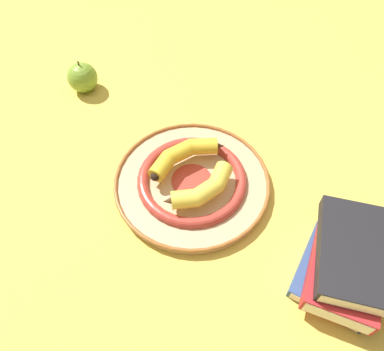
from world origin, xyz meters
TOP-DOWN VIEW (x-y plane):
  - ground_plane at (0.00, 0.00)m, footprint 2.80×2.80m
  - decorative_bowl at (0.01, 0.03)m, footprint 0.34×0.34m
  - banana_a at (-0.03, 0.00)m, footprint 0.14×0.15m
  - banana_b at (0.05, 0.06)m, footprint 0.14×0.13m
  - book_stack at (0.15, 0.34)m, footprint 0.22×0.18m
  - apple at (-0.24, -0.32)m, footprint 0.08×0.08m

SIDE VIEW (x-z plane):
  - ground_plane at x=0.00m, z-range 0.00..0.00m
  - decorative_bowl at x=0.01m, z-range 0.00..0.03m
  - apple at x=-0.24m, z-range -0.01..0.08m
  - banana_a at x=-0.03m, z-range 0.03..0.07m
  - book_stack at x=0.15m, z-range 0.00..0.10m
  - banana_b at x=0.05m, z-range 0.03..0.07m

